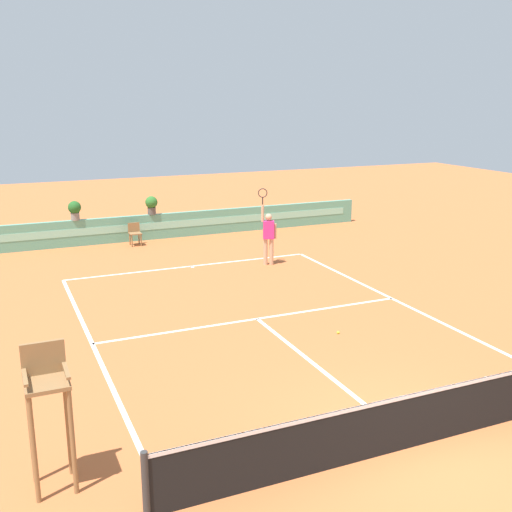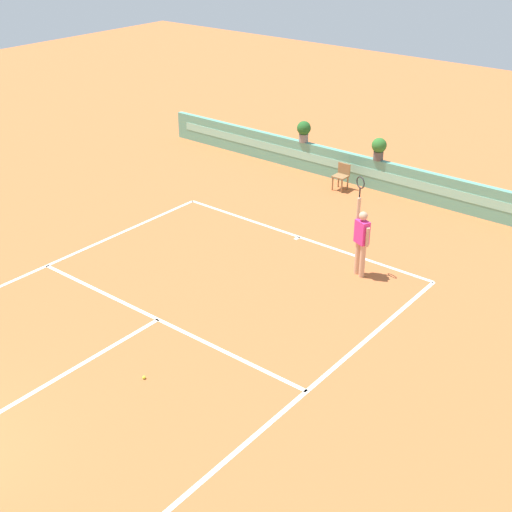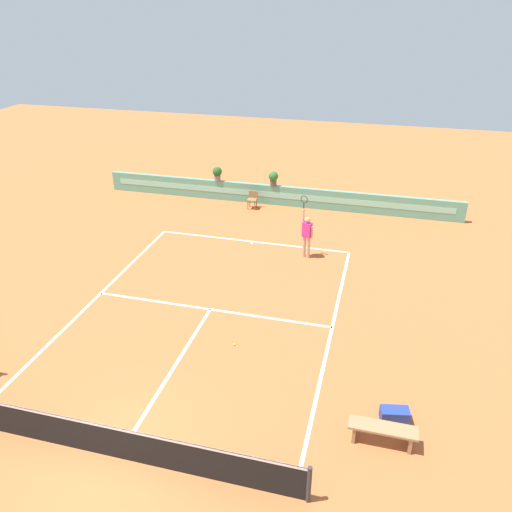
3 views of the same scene
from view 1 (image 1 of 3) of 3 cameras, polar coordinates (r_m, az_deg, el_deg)
name	(u,v)px [view 1 (image 1 of 3)]	position (r m, az deg, el deg)	size (l,w,h in m)	color
ground_plane	(264,324)	(15.30, 0.72, -6.34)	(60.00, 60.00, 0.00)	#BC6033
court_lines	(252,315)	(15.92, -0.35, -5.49)	(8.32, 11.94, 0.01)	white
net	(419,417)	(10.41, 14.87, -14.27)	(8.92, 0.10, 1.00)	#333333
back_wall_barrier	(156,226)	(24.65, -9.26, 2.72)	(18.00, 0.21, 1.00)	#599E84
umpire_chair	(48,400)	(9.26, -18.77, -12.57)	(0.60, 0.60, 2.14)	olive
ball_kid_chair	(135,233)	(23.73, -11.20, 2.13)	(0.44, 0.44, 0.85)	olive
tennis_player	(268,234)	(20.40, 1.16, 2.04)	(0.58, 0.34, 2.58)	tan
tennis_ball_near_baseline	(338,332)	(14.81, 7.65, -7.06)	(0.07, 0.07, 0.07)	#CCE033
potted_plant_centre	(151,204)	(24.45, -9.69, 4.79)	(0.48, 0.48, 0.72)	#514C47
potted_plant_left	(75,209)	(23.93, -16.50, 4.19)	(0.48, 0.48, 0.72)	gray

